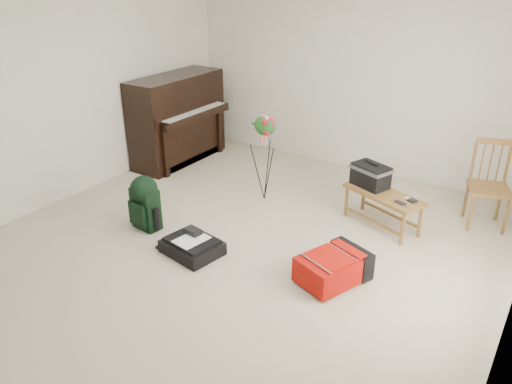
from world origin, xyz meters
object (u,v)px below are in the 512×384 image
Objects in this scene: green_backpack at (145,200)px; flower_stand at (265,158)px; dining_chair at (490,186)px; bench at (371,182)px; piano at (178,121)px; black_duffel at (192,246)px; red_suitcase at (335,265)px.

green_backpack is 1.52m from flower_stand.
dining_chair is at bearing 41.50° from green_backpack.
bench is 1.01× the size of dining_chair.
bench is (3.07, -0.31, -0.11)m from piano.
dining_chair is at bearing 4.94° from piano.
dining_chair is 3.28m from black_duffel.
bench reaches higher than black_duffel.
green_backpack is at bearing -152.69° from red_suitcase.
green_backpack is at bearing -165.82° from dining_chair.
red_suitcase is 0.69× the size of flower_stand.
red_suitcase is 2.18m from green_backpack.
red_suitcase reaches higher than black_duffel.
flower_stand reaches higher than green_backpack.
black_duffel is at bearing -143.84° from red_suitcase.
bench is 0.88× the size of flower_stand.
flower_stand reaches higher than red_suitcase.
flower_stand is at bearing 102.23° from black_duffel.
bench reaches higher than green_backpack.
piano is at bearing 175.15° from red_suitcase.
flower_stand is at bearing -14.21° from piano.
dining_chair is 1.26× the size of red_suitcase.
flower_stand is (-2.41, -0.81, 0.07)m from dining_chair.
bench is 1.29m from dining_chair.
piano reaches higher than green_backpack.
piano is 2.44× the size of green_backpack.
black_duffel is 0.82m from green_backpack.
red_suitcase is at bearing -61.60° from bench.
piano reaches higher than bench.
bench is at bearing 26.42° from flower_stand.
flower_stand is (-1.47, 1.09, 0.39)m from red_suitcase.
piano is at bearing 164.28° from dining_chair.
piano is 2.11m from green_backpack.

